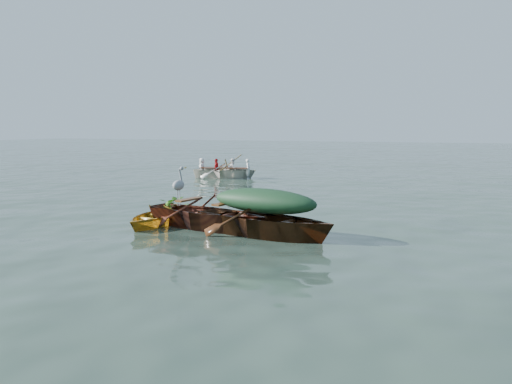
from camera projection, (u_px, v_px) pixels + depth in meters
ground at (169, 236)px, 10.52m from camera, size 140.00×140.00×0.00m
yellow_dinghy at (158, 224)px, 11.83m from camera, size 1.24×2.80×0.73m
green_tarp_boat at (264, 236)px, 10.55m from camera, size 4.58×2.08×1.03m
open_wooden_boat at (207, 228)px, 11.35m from camera, size 4.56×2.17×1.02m
rowed_boat at (225, 178)px, 22.53m from camera, size 4.16×2.11×0.93m
green_tarp_cover at (264, 200)px, 10.45m from camera, size 2.52×1.14×0.52m
thwart_benches at (207, 205)px, 11.28m from camera, size 2.31×1.22×0.04m
heron at (179, 191)px, 11.56m from camera, size 0.29×0.40×0.92m
dinghy_weeds at (171, 194)px, 12.24m from camera, size 0.71×0.91×0.60m
rowers at (225, 159)px, 22.42m from camera, size 2.97×1.71×0.76m
oars at (225, 167)px, 22.46m from camera, size 1.20×2.67×0.06m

